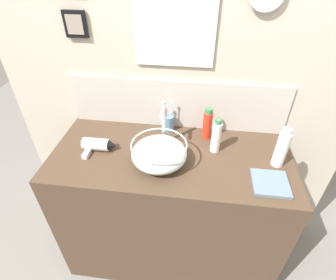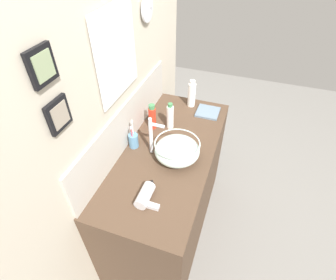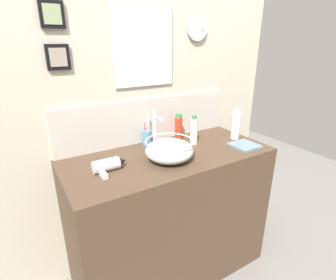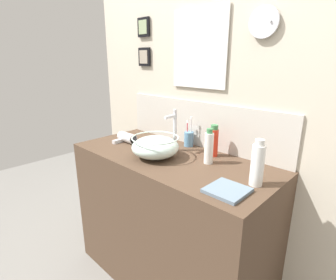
{
  "view_description": "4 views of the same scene",
  "coord_description": "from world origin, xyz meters",
  "px_view_note": "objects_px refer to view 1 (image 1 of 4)",
  "views": [
    {
      "loc": [
        0.13,
        -1.08,
        1.85
      ],
      "look_at": [
        -0.02,
        0.0,
        1.02
      ],
      "focal_mm": 28.0,
      "sensor_mm": 36.0,
      "label": 1
    },
    {
      "loc": [
        -1.19,
        -0.41,
        2.12
      ],
      "look_at": [
        -0.02,
        0.0,
        1.02
      ],
      "focal_mm": 28.0,
      "sensor_mm": 36.0,
      "label": 2
    },
    {
      "loc": [
        -0.8,
        -1.28,
        1.58
      ],
      "look_at": [
        -0.02,
        0.0,
        1.02
      ],
      "focal_mm": 28.0,
      "sensor_mm": 36.0,
      "label": 3
    },
    {
      "loc": [
        1.04,
        -1.09,
        1.48
      ],
      "look_at": [
        -0.02,
        0.0,
        1.02
      ],
      "focal_mm": 28.0,
      "sensor_mm": 36.0,
      "label": 4
    }
  ],
  "objects_px": {
    "faucet": "(164,122)",
    "lotion_bottle": "(282,148)",
    "shampoo_bottle": "(216,137)",
    "hand_towel": "(270,183)",
    "hair_drier": "(98,145)",
    "glass_bowl_sink": "(159,153)",
    "toothbrush_cup": "(169,123)",
    "soap_dispenser": "(207,124)"
  },
  "relations": [
    {
      "from": "faucet",
      "to": "hand_towel",
      "type": "bearing_deg",
      "value": -23.98
    },
    {
      "from": "soap_dispenser",
      "to": "glass_bowl_sink",
      "type": "bearing_deg",
      "value": -132.33
    },
    {
      "from": "glass_bowl_sink",
      "to": "lotion_bottle",
      "type": "distance_m",
      "value": 0.61
    },
    {
      "from": "faucet",
      "to": "hand_towel",
      "type": "height_order",
      "value": "faucet"
    },
    {
      "from": "hair_drier",
      "to": "toothbrush_cup",
      "type": "distance_m",
      "value": 0.43
    },
    {
      "from": "glass_bowl_sink",
      "to": "shampoo_bottle",
      "type": "xyz_separation_m",
      "value": [
        0.29,
        0.14,
        0.03
      ]
    },
    {
      "from": "hair_drier",
      "to": "soap_dispenser",
      "type": "bearing_deg",
      "value": 18.59
    },
    {
      "from": "faucet",
      "to": "shampoo_bottle",
      "type": "bearing_deg",
      "value": -4.31
    },
    {
      "from": "toothbrush_cup",
      "to": "lotion_bottle",
      "type": "distance_m",
      "value": 0.64
    },
    {
      "from": "glass_bowl_sink",
      "to": "shampoo_bottle",
      "type": "relative_size",
      "value": 1.41
    },
    {
      "from": "shampoo_bottle",
      "to": "soap_dispenser",
      "type": "height_order",
      "value": "shampoo_bottle"
    },
    {
      "from": "glass_bowl_sink",
      "to": "faucet",
      "type": "height_order",
      "value": "faucet"
    },
    {
      "from": "hand_towel",
      "to": "faucet",
      "type": "bearing_deg",
      "value": 156.02
    },
    {
      "from": "shampoo_bottle",
      "to": "toothbrush_cup",
      "type": "bearing_deg",
      "value": 149.84
    },
    {
      "from": "hair_drier",
      "to": "lotion_bottle",
      "type": "distance_m",
      "value": 0.96
    },
    {
      "from": "toothbrush_cup",
      "to": "soap_dispenser",
      "type": "distance_m",
      "value": 0.24
    },
    {
      "from": "faucet",
      "to": "shampoo_bottle",
      "type": "height_order",
      "value": "faucet"
    },
    {
      "from": "shampoo_bottle",
      "to": "hand_towel",
      "type": "relative_size",
      "value": 1.18
    },
    {
      "from": "hair_drier",
      "to": "lotion_bottle",
      "type": "bearing_deg",
      "value": 0.69
    },
    {
      "from": "soap_dispenser",
      "to": "hand_towel",
      "type": "relative_size",
      "value": 1.14
    },
    {
      "from": "lotion_bottle",
      "to": "soap_dispenser",
      "type": "height_order",
      "value": "lotion_bottle"
    },
    {
      "from": "glass_bowl_sink",
      "to": "faucet",
      "type": "distance_m",
      "value": 0.19
    },
    {
      "from": "faucet",
      "to": "hair_drier",
      "type": "bearing_deg",
      "value": -163.86
    },
    {
      "from": "lotion_bottle",
      "to": "hand_towel",
      "type": "bearing_deg",
      "value": -110.77
    },
    {
      "from": "toothbrush_cup",
      "to": "shampoo_bottle",
      "type": "relative_size",
      "value": 1.02
    },
    {
      "from": "faucet",
      "to": "shampoo_bottle",
      "type": "xyz_separation_m",
      "value": [
        0.29,
        -0.02,
        -0.06
      ]
    },
    {
      "from": "faucet",
      "to": "soap_dispenser",
      "type": "relative_size",
      "value": 1.39
    },
    {
      "from": "lotion_bottle",
      "to": "toothbrush_cup",
      "type": "bearing_deg",
      "value": 159.02
    },
    {
      "from": "lotion_bottle",
      "to": "hair_drier",
      "type": "bearing_deg",
      "value": -179.31
    },
    {
      "from": "hair_drier",
      "to": "soap_dispenser",
      "type": "relative_size",
      "value": 0.96
    },
    {
      "from": "glass_bowl_sink",
      "to": "shampoo_bottle",
      "type": "distance_m",
      "value": 0.32
    },
    {
      "from": "lotion_bottle",
      "to": "hand_towel",
      "type": "distance_m",
      "value": 0.19
    },
    {
      "from": "shampoo_bottle",
      "to": "hand_towel",
      "type": "distance_m",
      "value": 0.36
    },
    {
      "from": "toothbrush_cup",
      "to": "lotion_bottle",
      "type": "relative_size",
      "value": 0.92
    },
    {
      "from": "lotion_bottle",
      "to": "soap_dispenser",
      "type": "xyz_separation_m",
      "value": [
        -0.37,
        0.19,
        -0.01
      ]
    },
    {
      "from": "faucet",
      "to": "hand_towel",
      "type": "xyz_separation_m",
      "value": [
        0.55,
        -0.24,
        -0.14
      ]
    },
    {
      "from": "faucet",
      "to": "lotion_bottle",
      "type": "height_order",
      "value": "faucet"
    },
    {
      "from": "hair_drier",
      "to": "hand_towel",
      "type": "distance_m",
      "value": 0.91
    },
    {
      "from": "glass_bowl_sink",
      "to": "lotion_bottle",
      "type": "relative_size",
      "value": 1.27
    },
    {
      "from": "lotion_bottle",
      "to": "hand_towel",
      "type": "xyz_separation_m",
      "value": [
        -0.06,
        -0.15,
        -0.1
      ]
    },
    {
      "from": "glass_bowl_sink",
      "to": "toothbrush_cup",
      "type": "height_order",
      "value": "toothbrush_cup"
    },
    {
      "from": "hair_drier",
      "to": "hand_towel",
      "type": "xyz_separation_m",
      "value": [
        0.9,
        -0.14,
        -0.03
      ]
    }
  ]
}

